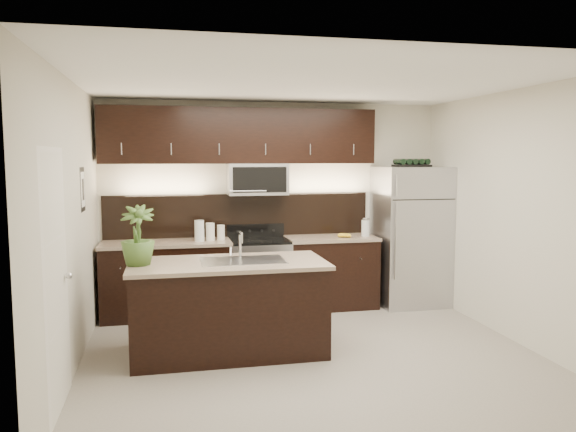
% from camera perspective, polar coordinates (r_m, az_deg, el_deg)
% --- Properties ---
extents(ground, '(4.50, 4.50, 0.00)m').
position_cam_1_polar(ground, '(5.86, 2.29, -13.76)').
color(ground, gray).
rests_on(ground, ground).
extents(room_walls, '(4.52, 4.02, 2.71)m').
position_cam_1_polar(room_walls, '(5.46, 1.33, 3.00)').
color(room_walls, beige).
rests_on(room_walls, ground).
extents(counter_run, '(3.51, 0.65, 0.94)m').
position_cam_1_polar(counter_run, '(7.25, -4.56, -6.05)').
color(counter_run, black).
rests_on(counter_run, ground).
extents(upper_fixtures, '(3.49, 0.40, 1.66)m').
position_cam_1_polar(upper_fixtures, '(7.24, -4.62, 7.23)').
color(upper_fixtures, black).
rests_on(upper_fixtures, counter_run).
extents(island, '(1.96, 0.96, 0.94)m').
position_cam_1_polar(island, '(5.77, -6.06, -9.19)').
color(island, black).
rests_on(island, ground).
extents(sink_faucet, '(0.84, 0.50, 0.28)m').
position_cam_1_polar(sink_faucet, '(5.69, -4.62, -4.40)').
color(sink_faucet, silver).
rests_on(sink_faucet, island).
extents(refrigerator, '(0.89, 0.81, 1.85)m').
position_cam_1_polar(refrigerator, '(7.74, 12.28, -1.98)').
color(refrigerator, '#B2B2B7').
rests_on(refrigerator, ground).
extents(wine_rack, '(0.46, 0.28, 0.11)m').
position_cam_1_polar(wine_rack, '(7.66, 12.44, 5.27)').
color(wine_rack, black).
rests_on(wine_rack, refrigerator).
extents(plant, '(0.33, 0.33, 0.58)m').
position_cam_1_polar(plant, '(5.60, -15.05, -1.91)').
color(plant, '#3F6026').
rests_on(plant, island).
extents(canisters, '(0.38, 0.19, 0.26)m').
position_cam_1_polar(canisters, '(7.09, -8.17, -1.56)').
color(canisters, silver).
rests_on(canisters, counter_run).
extents(french_press, '(0.11, 0.11, 0.32)m').
position_cam_1_polar(french_press, '(7.49, 7.88, -1.13)').
color(french_press, silver).
rests_on(french_press, counter_run).
extents(bananas, '(0.22, 0.20, 0.06)m').
position_cam_1_polar(bananas, '(7.36, 5.39, -1.94)').
color(bananas, yellow).
rests_on(bananas, counter_run).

